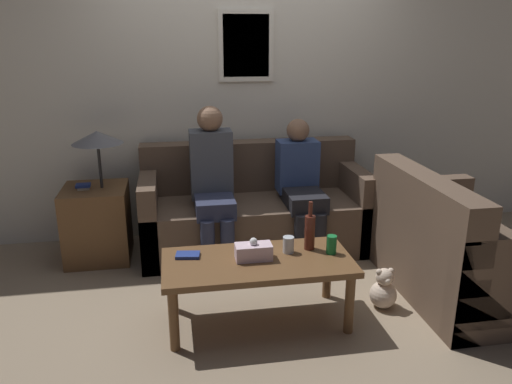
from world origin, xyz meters
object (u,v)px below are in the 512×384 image
object	(u,v)px
couch_main	(254,212)
teddy_bear	(383,290)
wine_bottle	(310,231)
couch_side	(453,251)
coffee_table	(258,268)
person_right	(301,182)
drinking_glass	(288,245)
person_left	(213,179)

from	to	relation	value
couch_main	teddy_bear	xyz separation A→B (m)	(0.70, -1.18, -0.19)
wine_bottle	teddy_bear	bearing A→B (deg)	-9.22
couch_side	coffee_table	size ratio (longest dim) A/B	1.09
couch_main	person_right	size ratio (longest dim) A/B	1.69
drinking_glass	person_left	bearing A→B (deg)	113.10
couch_side	person_right	xyz separation A→B (m)	(-0.89, 0.90, 0.29)
person_left	person_right	xyz separation A→B (m)	(0.74, 0.01, -0.07)
teddy_bear	couch_side	bearing A→B (deg)	11.90
couch_main	coffee_table	bearing A→B (deg)	-98.36
person_right	person_left	bearing A→B (deg)	-178.85
person_left	teddy_bear	size ratio (longest dim) A/B	4.33
couch_main	wine_bottle	size ratio (longest dim) A/B	5.78
person_left	wine_bottle	bearing A→B (deg)	-58.86
couch_main	wine_bottle	world-z (taller)	couch_main
couch_side	person_right	distance (m)	1.30
couch_side	wine_bottle	bearing A→B (deg)	91.85
wine_bottle	teddy_bear	distance (m)	0.68
couch_side	drinking_glass	bearing A→B (deg)	93.07
person_right	couch_side	bearing A→B (deg)	-45.28
person_right	coffee_table	bearing A→B (deg)	-117.81
couch_side	coffee_table	world-z (taller)	couch_side
person_left	teddy_bear	distance (m)	1.57
coffee_table	person_right	bearing A→B (deg)	62.19
couch_side	coffee_table	bearing A→B (deg)	95.62
coffee_table	drinking_glass	size ratio (longest dim) A/B	11.09
coffee_table	wine_bottle	distance (m)	0.42
couch_side	person_left	bearing A→B (deg)	61.50
coffee_table	person_right	world-z (taller)	person_right
couch_main	couch_side	distance (m)	1.65
couch_side	teddy_bear	size ratio (longest dim) A/B	4.52
couch_side	person_left	size ratio (longest dim) A/B	1.04
couch_main	person_right	distance (m)	0.50
coffee_table	teddy_bear	bearing A→B (deg)	1.55
couch_side	person_left	distance (m)	1.89
couch_side	wine_bottle	distance (m)	1.10
drinking_glass	person_right	bearing A→B (deg)	70.97
wine_bottle	person_right	xyz separation A→B (m)	(0.18, 0.93, 0.05)
teddy_bear	couch_main	bearing A→B (deg)	120.80
couch_side	coffee_table	distance (m)	1.45
coffee_table	wine_bottle	xyz separation A→B (m)	(0.37, 0.11, 0.18)
couch_side	drinking_glass	xyz separation A→B (m)	(-1.22, -0.07, 0.17)
person_left	couch_main	bearing A→B (deg)	25.80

